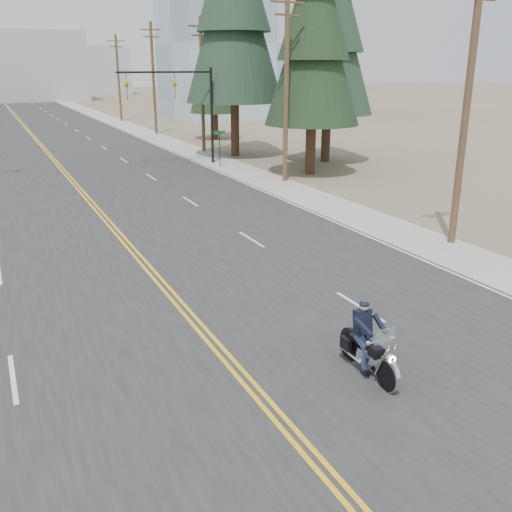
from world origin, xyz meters
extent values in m
plane|color=#776D56|center=(0.00, 0.00, 0.00)|extent=(400.00, 400.00, 0.00)
cube|color=#303033|center=(0.00, 70.00, 0.01)|extent=(20.00, 200.00, 0.01)
cube|color=#A5A5A0|center=(11.50, 70.00, 0.01)|extent=(3.00, 200.00, 0.01)
cylinder|color=black|center=(11.00, 32.00, 3.50)|extent=(0.20, 0.20, 7.00)
cylinder|color=black|center=(7.50, 32.00, 6.70)|extent=(7.00, 0.14, 0.14)
imported|color=#BF8C0C|center=(8.20, 32.00, 6.05)|extent=(0.21, 0.26, 1.30)
imported|color=#BF8C0C|center=(4.70, 32.00, 6.05)|extent=(0.21, 0.26, 1.30)
cylinder|color=black|center=(10.80, 30.00, 1.30)|extent=(0.06, 0.06, 2.60)
cube|color=#0C5926|center=(10.80, 30.00, 2.50)|extent=(0.90, 0.03, 0.25)
cylinder|color=brown|center=(12.50, 8.00, 5.50)|extent=(0.30, 0.30, 11.00)
cylinder|color=brown|center=(12.50, 23.00, 5.75)|extent=(0.30, 0.30, 11.50)
cube|color=brown|center=(12.50, 23.00, 10.70)|extent=(2.20, 0.12, 0.12)
cube|color=brown|center=(12.50, 23.00, 10.00)|extent=(1.60, 0.12, 0.12)
cylinder|color=brown|center=(12.50, 38.00, 5.50)|extent=(0.30, 0.30, 11.00)
cube|color=brown|center=(12.50, 38.00, 10.20)|extent=(2.20, 0.12, 0.12)
cube|color=brown|center=(12.50, 38.00, 9.50)|extent=(1.60, 0.12, 0.12)
cylinder|color=brown|center=(12.50, 53.00, 5.75)|extent=(0.30, 0.30, 11.50)
cube|color=brown|center=(12.50, 53.00, 10.70)|extent=(2.20, 0.12, 0.12)
cube|color=brown|center=(12.50, 53.00, 10.00)|extent=(1.60, 0.12, 0.12)
cylinder|color=brown|center=(12.50, 70.00, 5.50)|extent=(0.30, 0.30, 11.00)
cube|color=brown|center=(12.50, 70.00, 10.20)|extent=(2.20, 0.12, 0.12)
cube|color=brown|center=(12.50, 70.00, 9.50)|extent=(1.60, 0.12, 0.12)
cube|color=#9EB5CC|center=(32.00, 70.00, 10.00)|extent=(24.00, 16.00, 20.00)
cube|color=#ADB2B7|center=(8.00, 125.00, 7.00)|extent=(18.00, 14.00, 14.00)
cube|color=#B7BCC6|center=(40.00, 110.00, 9.00)|extent=(16.00, 12.00, 18.00)
cube|color=#B7BCC6|center=(25.00, 150.00, 6.00)|extent=(14.00, 14.00, 12.00)
cylinder|color=#382619|center=(15.34, 24.62, 1.68)|extent=(0.65, 0.65, 3.36)
cone|color=black|center=(15.34, 24.62, 8.39)|extent=(6.34, 6.34, 10.07)
cylinder|color=#382619|center=(19.18, 28.81, 1.81)|extent=(0.79, 0.79, 3.62)
cone|color=#18311E|center=(19.18, 28.81, 9.06)|extent=(6.80, 6.80, 10.87)
cylinder|color=#382619|center=(14.00, 34.56, 2.16)|extent=(0.76, 0.76, 4.33)
cone|color=#19331F|center=(14.00, 34.56, 10.82)|extent=(7.79, 7.79, 12.98)
cylinder|color=#382619|center=(16.67, 45.96, 1.32)|extent=(0.61, 0.61, 2.63)
cone|color=black|center=(16.67, 45.96, 6.58)|extent=(4.91, 4.91, 7.89)
cone|color=black|center=(16.67, 45.96, 8.81)|extent=(3.68, 3.68, 5.92)
cone|color=black|center=(16.67, 45.96, 11.05)|extent=(2.45, 2.45, 4.21)
camera|label=1|loc=(-4.87, -9.33, 7.13)|focal=40.00mm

